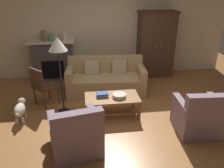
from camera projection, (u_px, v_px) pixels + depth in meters
ground_plane at (120, 116)px, 4.68m from camera, size 9.60×9.60×0.00m
back_wall at (106, 27)px, 6.43m from camera, size 7.20×0.10×2.80m
fireplace at (53, 60)px, 6.35m from camera, size 1.26×0.48×1.12m
armoire at (156, 44)px, 6.49m from camera, size 1.06×0.57×1.87m
couch at (106, 80)px, 5.67m from camera, size 1.97×0.99×0.86m
coffee_table at (112, 99)px, 4.60m from camera, size 1.10×0.60×0.42m
fruit_bowl at (119, 96)px, 4.54m from camera, size 0.28×0.28×0.07m
book_stack at (102, 95)px, 4.58m from camera, size 0.26×0.19×0.08m
mantel_vase_bronze at (43, 36)px, 6.03m from camera, size 0.12×0.12×0.29m
mantel_vase_jade at (50, 38)px, 6.07m from camera, size 0.15×0.15×0.17m
mantel_vase_cream at (65, 35)px, 6.10m from camera, size 0.10×0.10×0.28m
armchair_near_left at (76, 135)px, 3.57m from camera, size 0.90×0.90×0.88m
armchair_near_right at (199, 117)px, 4.07m from camera, size 0.83×0.82×0.88m
side_chair_wooden at (42, 85)px, 4.91m from camera, size 0.62×0.62×0.90m
floor_lamp at (58, 49)px, 4.29m from camera, size 0.36×0.36×1.61m
dog at (20, 109)px, 4.46m from camera, size 0.21×0.57×0.39m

